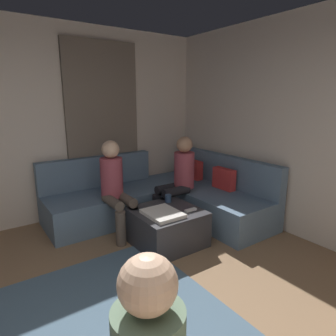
% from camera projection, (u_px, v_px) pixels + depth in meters
% --- Properties ---
extents(wall_left, '(0.12, 6.00, 2.70)m').
position_uv_depth(wall_left, '(3.00, 127.00, 3.71)').
color(wall_left, beige).
rests_on(wall_left, ground_plane).
extents(curtain_panel, '(0.06, 1.10, 2.50)m').
position_uv_depth(curtain_panel, '(104.00, 129.00, 4.38)').
color(curtain_panel, '#726659').
rests_on(curtain_panel, ground_plane).
extents(sectional_couch, '(2.10, 2.55, 0.87)m').
position_uv_depth(sectional_couch, '(164.00, 198.00, 4.32)').
color(sectional_couch, slate).
rests_on(sectional_couch, ground_plane).
extents(ottoman, '(0.76, 0.76, 0.42)m').
position_uv_depth(ottoman, '(166.00, 227.00, 3.51)').
color(ottoman, '#333338').
rests_on(ottoman, ground_plane).
extents(folded_blanket, '(0.44, 0.36, 0.04)m').
position_uv_depth(folded_blanket, '(163.00, 214.00, 3.31)').
color(folded_blanket, white).
rests_on(folded_blanket, ottoman).
extents(coffee_mug, '(0.08, 0.08, 0.10)m').
position_uv_depth(coffee_mug, '(168.00, 198.00, 3.72)').
color(coffee_mug, '#334C72').
rests_on(coffee_mug, ottoman).
extents(game_remote, '(0.05, 0.15, 0.02)m').
position_uv_depth(game_remote, '(191.00, 210.00, 3.44)').
color(game_remote, white).
rests_on(game_remote, ottoman).
extents(person_on_couch_back, '(0.30, 0.60, 1.20)m').
position_uv_depth(person_on_couch_back, '(179.00, 176.00, 4.05)').
color(person_on_couch_back, black).
rests_on(person_on_couch_back, ground_plane).
extents(person_on_couch_side, '(0.60, 0.30, 1.20)m').
position_uv_depth(person_on_couch_side, '(115.00, 185.00, 3.65)').
color(person_on_couch_side, brown).
rests_on(person_on_couch_side, ground_plane).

